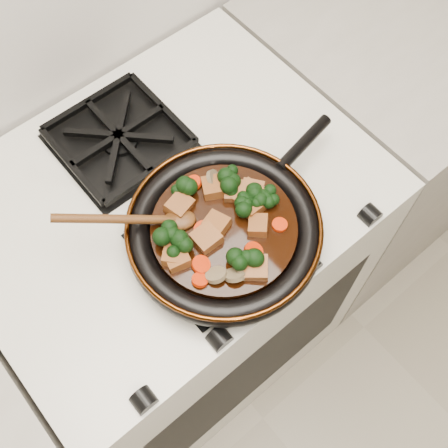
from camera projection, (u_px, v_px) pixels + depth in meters
stove at (181, 280)px, 1.43m from camera, size 0.76×0.60×0.90m
burner_grate_front at (212, 240)px, 0.97m from camera, size 0.23×0.23×0.03m
burner_grate_back at (119, 138)px, 1.07m from camera, size 0.23×0.23×0.03m
skillet at (225, 230)px, 0.95m from camera, size 0.46×0.33×0.05m
braising_sauce at (224, 230)px, 0.94m from camera, size 0.25×0.25×0.02m
tofu_cube_0 at (258, 225)px, 0.92m from camera, size 0.05×0.05×0.03m
tofu_cube_1 at (207, 238)px, 0.91m from camera, size 0.04×0.04×0.03m
tofu_cube_2 at (178, 258)px, 0.90m from camera, size 0.05×0.05×0.03m
tofu_cube_3 at (179, 206)px, 0.94m from camera, size 0.05×0.05×0.03m
tofu_cube_4 at (217, 224)px, 0.93m from camera, size 0.04×0.05×0.03m
tofu_cube_5 at (234, 192)px, 0.95m from camera, size 0.05×0.05×0.02m
tofu_cube_6 at (252, 205)px, 0.94m from camera, size 0.04×0.04×0.03m
tofu_cube_7 at (249, 197)px, 0.95m from camera, size 0.06×0.05×0.03m
tofu_cube_8 at (252, 190)px, 0.96m from camera, size 0.05×0.05×0.02m
tofu_cube_9 at (256, 268)px, 0.89m from camera, size 0.06×0.06×0.02m
tofu_cube_10 at (173, 255)px, 0.90m from camera, size 0.05×0.05×0.02m
tofu_cube_11 at (214, 187)px, 0.96m from camera, size 0.05×0.06×0.03m
broccoli_floret_0 at (166, 235)px, 0.91m from camera, size 0.08×0.08×0.07m
broccoli_floret_1 at (184, 191)px, 0.95m from camera, size 0.07×0.07×0.06m
broccoli_floret_2 at (267, 199)px, 0.94m from camera, size 0.07×0.07×0.06m
broccoli_floret_3 at (232, 182)px, 0.96m from camera, size 0.09×0.09×0.07m
broccoli_floret_4 at (248, 198)px, 0.95m from camera, size 0.07×0.07×0.06m
broccoli_floret_5 at (246, 259)px, 0.89m from camera, size 0.09×0.09×0.07m
broccoli_floret_6 at (257, 200)px, 0.95m from camera, size 0.08×0.08×0.05m
broccoli_floret_7 at (179, 248)px, 0.90m from camera, size 0.08×0.08×0.07m
broccoli_floret_8 at (248, 209)px, 0.94m from camera, size 0.08×0.09×0.07m
carrot_coin_0 at (193, 183)px, 0.96m from camera, size 0.03×0.03×0.02m
carrot_coin_1 at (253, 251)px, 0.91m from camera, size 0.03×0.03×0.02m
carrot_coin_2 at (200, 280)px, 0.88m from camera, size 0.03×0.03×0.02m
carrot_coin_3 at (203, 229)px, 0.92m from camera, size 0.03×0.03×0.01m
carrot_coin_4 at (280, 225)px, 0.93m from camera, size 0.03×0.03×0.01m
carrot_coin_5 at (201, 264)px, 0.90m from camera, size 0.03×0.03×0.02m
mushroom_slice_0 at (216, 275)px, 0.89m from camera, size 0.04×0.04×0.02m
mushroom_slice_1 at (214, 180)px, 0.97m from camera, size 0.04×0.05×0.04m
mushroom_slice_2 at (235, 274)px, 0.89m from camera, size 0.05×0.05×0.03m
mushroom_slice_3 at (259, 191)px, 0.96m from camera, size 0.04×0.04×0.03m
mushroom_slice_4 at (246, 271)px, 0.89m from camera, size 0.03×0.03×0.03m
wooden_spoon at (147, 220)px, 0.91m from camera, size 0.13×0.09×0.21m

